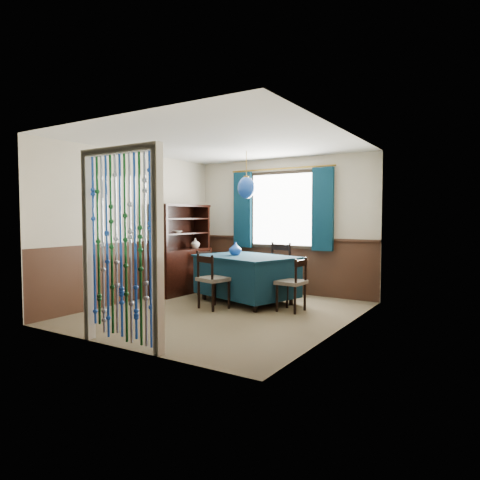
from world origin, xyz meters
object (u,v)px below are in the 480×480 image
Objects in this scene: chair_far at (275,268)px; sideboard at (181,262)px; dining_table at (246,275)px; chair_near at (212,280)px; pendant_lamp at (246,188)px; bowl_shelf at (177,232)px; chair_right at (293,283)px; chair_left at (209,271)px; vase_table at (235,249)px; vase_sideboard at (195,243)px.

sideboard is (-1.64, -0.62, 0.07)m from chair_far.
chair_near is (-0.17, -0.72, 0.01)m from dining_table.
bowl_shelf is (-1.40, -0.11, -0.75)m from pendant_lamp.
chair_right is at bearing -5.23° from sideboard.
vase_table is (0.73, -0.24, 0.44)m from chair_left.
pendant_lamp reaches higher than chair_far.
chair_near is 0.89× the size of chair_far.
vase_table reaches higher than chair_far.
chair_near reaches higher than chair_left.
chair_right is 4.35× the size of bowl_shelf.
chair_left is at bearing 32.61° from chair_far.
chair_near is at bearing -86.23° from vase_table.
dining_table is 2.39× the size of pendant_lamp.
chair_near reaches higher than dining_table.
bowl_shelf reaches higher than dining_table.
chair_near is at bearing -103.62° from pendant_lamp.
dining_table is at bearing 79.52° from chair_right.
sideboard is at bearing -63.38° from chair_left.
chair_right is 1.76m from pendant_lamp.
chair_far is (0.18, 0.70, 0.06)m from dining_table.
chair_far is 1.22m from chair_left.
pendant_lamp is at bearing 86.42° from chair_far.
pendant_lamp reaches higher than dining_table.
chair_near is at bearing -26.54° from bowl_shelf.
chair_near is 1.74m from vase_sideboard.
chair_left is at bearing 38.25° from bowl_shelf.
dining_table is 2.30× the size of chair_right.
chair_right is 3.89× the size of vase_sideboard.
chair_right is 2.46m from bowl_shelf.
chair_left is 0.55m from sideboard.
pendant_lamp is (-0.18, -0.70, 1.39)m from chair_far.
chair_far is 0.58× the size of sideboard.
chair_near is 1.05× the size of chair_right.
chair_left is 1.96m from chair_right.
chair_far is at bearing 60.04° from vase_table.
vase_table is at bearing -164.26° from dining_table.
dining_table is 2.19× the size of chair_near.
sideboard reaches higher than chair_left.
dining_table is 1.45m from pendant_lamp.
chair_right is 1.04× the size of pendant_lamp.
vase_table is 1.21m from bowl_shelf.
vase_sideboard is (-1.40, 0.41, 0.48)m from dining_table.
dining_table is 2.31× the size of chair_left.
pendant_lamp is at bearing 84.07° from chair_left.
chair_left is (-0.78, 0.96, -0.02)m from chair_near.
dining_table is at bearing 90.77° from chair_near.
chair_left is 0.89m from vase_table.
chair_near is 0.84m from vase_table.
vase_sideboard reaches higher than dining_table.
bowl_shelf is (-1.58, -0.81, 0.64)m from chair_far.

